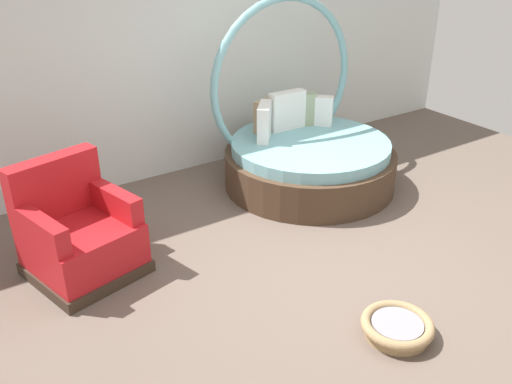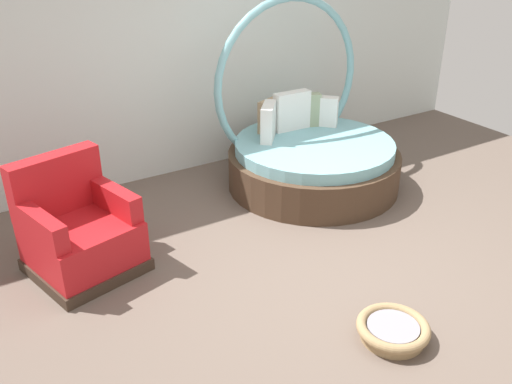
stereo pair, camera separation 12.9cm
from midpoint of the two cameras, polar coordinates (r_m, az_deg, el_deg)
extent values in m
cube|color=#66564C|center=(4.78, 6.81, -7.59)|extent=(8.00, 8.00, 0.02)
cube|color=silver|center=(6.21, -8.07, 15.09)|extent=(8.00, 0.12, 2.90)
cylinder|color=#473323|center=(6.05, 4.87, 2.45)|extent=(1.83, 1.83, 0.39)
cylinder|color=#7AB7C1|center=(5.95, 4.96, 4.70)|extent=(1.68, 1.68, 0.12)
torus|color=#7AB7C1|center=(6.15, 2.23, 11.21)|extent=(1.82, 0.08, 1.82)
cube|color=white|center=(6.36, 5.74, 8.28)|extent=(0.31, 0.32, 0.33)
cube|color=#93A37F|center=(6.31, 3.79, 8.38)|extent=(0.39, 0.25, 0.37)
cube|color=white|center=(6.19, 2.59, 8.31)|extent=(0.42, 0.13, 0.42)
cube|color=tan|center=(6.14, 0.51, 7.86)|extent=(0.37, 0.24, 0.35)
cube|color=white|center=(5.89, 0.24, 7.18)|extent=(0.34, 0.37, 0.38)
cube|color=#38281E|center=(4.85, -17.66, -7.34)|extent=(0.97, 0.97, 0.10)
cube|color=red|center=(4.74, -18.02, -5.12)|extent=(0.92, 0.92, 0.34)
cube|color=red|center=(4.80, -20.61, 0.55)|extent=(0.78, 0.34, 0.50)
cube|color=red|center=(4.49, -21.98, -3.55)|extent=(0.28, 0.69, 0.22)
cube|color=red|center=(4.74, -15.21, -0.81)|extent=(0.28, 0.69, 0.22)
cylinder|color=#9E7F56|center=(4.13, 13.25, -13.74)|extent=(0.44, 0.44, 0.06)
torus|color=#9E7F56|center=(4.09, 13.35, -13.04)|extent=(0.51, 0.51, 0.07)
cylinder|color=gray|center=(4.10, 13.33, -13.15)|extent=(0.36, 0.36, 0.05)
camera|label=1|loc=(0.06, -90.78, -0.39)|focal=39.18mm
camera|label=2|loc=(0.06, 89.22, 0.39)|focal=39.18mm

